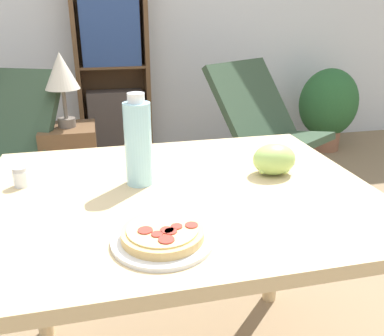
{
  "coord_description": "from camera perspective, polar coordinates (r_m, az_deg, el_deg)",
  "views": [
    {
      "loc": [
        -0.21,
        -1.09,
        1.24
      ],
      "look_at": [
        0.02,
        -0.07,
        0.82
      ],
      "focal_mm": 38.0,
      "sensor_mm": 36.0,
      "label": 1
    }
  ],
  "objects": [
    {
      "name": "side_table",
      "position": [
        2.78,
        -16.5,
        0.24
      ],
      "size": [
        0.34,
        0.34,
        0.54
      ],
      "color": "brown",
      "rests_on": "ground_plane"
    },
    {
      "name": "table_lamp",
      "position": [
        2.63,
        -17.87,
        12.38
      ],
      "size": [
        0.21,
        0.21,
        0.46
      ],
      "color": "#665B51",
      "rests_on": "side_table"
    },
    {
      "name": "wall_back",
      "position": [
        3.72,
        -10.57,
        22.17
      ],
      "size": [
        8.0,
        0.05,
        2.6
      ],
      "color": "silver",
      "rests_on": "ground_plane"
    },
    {
      "name": "grape_bunch",
      "position": [
        1.26,
        11.48,
        1.18
      ],
      "size": [
        0.13,
        0.1,
        0.09
      ],
      "color": "#A8CC66",
      "rests_on": "dining_table"
    },
    {
      "name": "salt_shaker",
      "position": [
        1.25,
        -22.89,
        -1.16
      ],
      "size": [
        0.04,
        0.04,
        0.06
      ],
      "color": "white",
      "rests_on": "dining_table"
    },
    {
      "name": "pizza_on_plate",
      "position": [
        0.89,
        -4.12,
        -9.49
      ],
      "size": [
        0.22,
        0.22,
        0.04
      ],
      "color": "white",
      "rests_on": "dining_table"
    },
    {
      "name": "lounge_chair_far",
      "position": [
        3.0,
        10.61,
        2.66
      ],
      "size": [
        0.9,
        0.98,
        0.88
      ],
      "rotation": [
        0.0,
        0.0,
        0.55
      ],
      "color": "black",
      "rests_on": "ground_plane"
    },
    {
      "name": "drink_bottle",
      "position": [
        1.15,
        -7.59,
        3.63
      ],
      "size": [
        0.08,
        0.08,
        0.26
      ],
      "color": "#A3DBEA",
      "rests_on": "dining_table"
    },
    {
      "name": "dining_table",
      "position": [
        1.19,
        -1.74,
        -7.83
      ],
      "size": [
        1.09,
        0.86,
        0.76
      ],
      "color": "#D1B27F",
      "rests_on": "ground_plane"
    },
    {
      "name": "bookshelf",
      "position": [
        3.6,
        -11.02,
        12.82
      ],
      "size": [
        0.6,
        0.26,
        1.56
      ],
      "color": "brown",
      "rests_on": "ground_plane"
    },
    {
      "name": "potted_plant_floor",
      "position": [
        3.94,
        18.56,
        8.18
      ],
      "size": [
        0.54,
        0.46,
        0.74
      ],
      "color": "#8E5B42",
      "rests_on": "ground_plane"
    }
  ]
}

